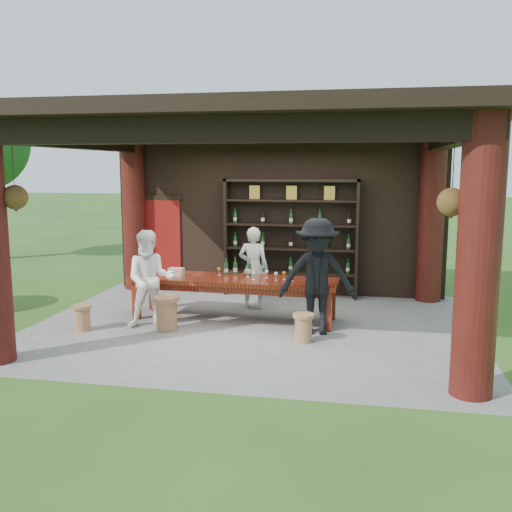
% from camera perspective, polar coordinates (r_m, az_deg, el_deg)
% --- Properties ---
extents(ground, '(90.00, 90.00, 0.00)m').
position_cam_1_polar(ground, '(9.80, -0.45, -7.01)').
color(ground, '#2D5119').
rests_on(ground, ground).
extents(pavilion, '(7.50, 6.00, 3.60)m').
position_cam_1_polar(pavilion, '(9.86, -0.04, 5.66)').
color(pavilion, slate).
rests_on(pavilion, ground).
extents(wine_shelf, '(2.78, 0.42, 2.45)m').
position_cam_1_polar(wine_shelf, '(11.88, 3.51, 1.82)').
color(wine_shelf, black).
rests_on(wine_shelf, ground).
extents(tasting_table, '(3.68, 1.06, 0.75)m').
position_cam_1_polar(tasting_table, '(10.09, -2.21, -2.83)').
color(tasting_table, '#54170C').
rests_on(tasting_table, ground).
extents(stool_near_left, '(0.43, 0.43, 0.57)m').
position_cam_1_polar(stool_near_left, '(9.59, -8.93, -5.62)').
color(stool_near_left, brown).
rests_on(stool_near_left, ground).
extents(stool_near_right, '(0.34, 0.34, 0.45)m').
position_cam_1_polar(stool_near_right, '(8.92, 4.77, -7.09)').
color(stool_near_right, brown).
rests_on(stool_near_right, ground).
extents(stool_far_left, '(0.33, 0.33, 0.43)m').
position_cam_1_polar(stool_far_left, '(9.93, -16.98, -5.85)').
color(stool_far_left, brown).
rests_on(stool_far_left, ground).
extents(host, '(0.59, 0.41, 1.57)m').
position_cam_1_polar(host, '(10.83, -0.26, -1.20)').
color(host, silver).
rests_on(host, ground).
extents(guest_woman, '(0.96, 0.85, 1.65)m').
position_cam_1_polar(guest_woman, '(9.70, -10.55, -2.31)').
color(guest_woman, white).
rests_on(guest_woman, ground).
extents(guest_man, '(1.29, 0.82, 1.89)m').
position_cam_1_polar(guest_man, '(9.22, 6.13, -2.06)').
color(guest_man, black).
rests_on(guest_man, ground).
extents(table_bottles, '(0.51, 0.18, 0.31)m').
position_cam_1_polar(table_bottles, '(10.33, -1.93, -1.04)').
color(table_bottles, '#194C1E').
rests_on(table_bottles, tasting_table).
extents(table_glasses, '(2.12, 0.34, 0.15)m').
position_cam_1_polar(table_glasses, '(10.00, -0.43, -1.83)').
color(table_glasses, silver).
rests_on(table_glasses, tasting_table).
extents(napkin_basket, '(0.27, 0.19, 0.14)m').
position_cam_1_polar(napkin_basket, '(10.35, -7.98, -1.58)').
color(napkin_basket, '#BF6672').
rests_on(napkin_basket, tasting_table).
extents(shrubs, '(21.77, 8.08, 1.36)m').
position_cam_1_polar(shrubs, '(9.94, 5.16, -3.56)').
color(shrubs, '#194C14').
rests_on(shrubs, ground).
extents(trees, '(22.18, 10.50, 4.80)m').
position_cam_1_polar(trees, '(11.39, 20.15, 11.79)').
color(trees, '#3F2819').
rests_on(trees, ground).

